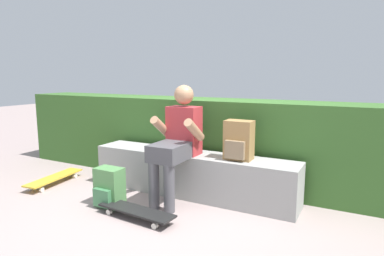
% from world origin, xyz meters
% --- Properties ---
extents(ground_plane, '(24.00, 24.00, 0.00)m').
position_xyz_m(ground_plane, '(0.00, 0.00, 0.00)').
color(ground_plane, gray).
extents(bench_main, '(2.36, 0.41, 0.48)m').
position_xyz_m(bench_main, '(0.00, 0.39, 0.24)').
color(bench_main, '#9B9C98').
rests_on(bench_main, ground).
extents(person_skater, '(0.49, 0.62, 1.23)m').
position_xyz_m(person_skater, '(-0.06, 0.18, 0.67)').
color(person_skater, '#B73338').
rests_on(person_skater, ground).
extents(skateboard_near_person, '(0.81, 0.26, 0.09)m').
position_xyz_m(skateboard_near_person, '(-0.16, -0.40, 0.07)').
color(skateboard_near_person, black).
rests_on(skateboard_near_person, ground).
extents(skateboard_beside_bench, '(0.29, 0.82, 0.09)m').
position_xyz_m(skateboard_beside_bench, '(-1.67, -0.08, 0.07)').
color(skateboard_beside_bench, gold).
rests_on(skateboard_beside_bench, ground).
extents(backpack_on_bench, '(0.28, 0.23, 0.40)m').
position_xyz_m(backpack_on_bench, '(0.55, 0.38, 0.67)').
color(backpack_on_bench, '#A37A47').
rests_on(backpack_on_bench, bench_main).
extents(backpack_on_ground, '(0.28, 0.23, 0.40)m').
position_xyz_m(backpack_on_ground, '(-0.59, -0.29, 0.19)').
color(backpack_on_ground, '#51894C').
rests_on(backpack_on_ground, ground).
extents(hedge_row, '(6.21, 0.62, 1.03)m').
position_xyz_m(hedge_row, '(0.17, 0.99, 0.52)').
color(hedge_row, '#376329').
rests_on(hedge_row, ground).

